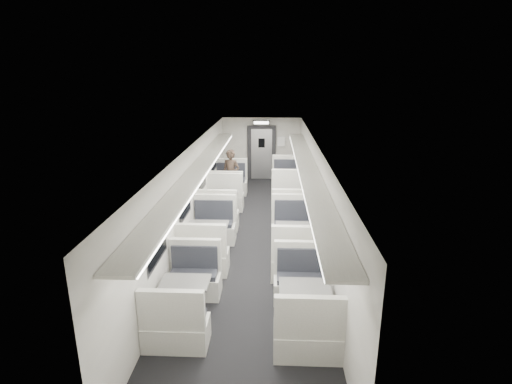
# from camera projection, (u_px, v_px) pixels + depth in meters

# --- Properties ---
(room) EXTENTS (3.24, 12.24, 2.64)m
(room) POSITION_uv_depth(u_px,v_px,m) (254.00, 194.00, 9.76)
(room) COLOR black
(room) RESTS_ON ground
(booth_left_a) EXTENTS (1.11, 2.25, 1.20)m
(booth_left_a) POSITION_uv_depth(u_px,v_px,m) (228.00, 189.00, 12.98)
(booth_left_a) COLOR #B9BAAE
(booth_left_a) RESTS_ON room
(booth_left_b) EXTENTS (1.07, 2.16, 1.16)m
(booth_left_b) POSITION_uv_depth(u_px,v_px,m) (222.00, 206.00, 11.45)
(booth_left_b) COLOR #B9BAAE
(booth_left_b) RESTS_ON room
(booth_left_c) EXTENTS (1.07, 2.18, 1.16)m
(booth_left_c) POSITION_uv_depth(u_px,v_px,m) (209.00, 240.00, 9.13)
(booth_left_c) COLOR #B9BAAE
(booth_left_c) RESTS_ON room
(booth_left_d) EXTENTS (0.98, 2.00, 1.07)m
(booth_left_d) POSITION_uv_depth(u_px,v_px,m) (186.00, 299.00, 6.80)
(booth_left_d) COLOR #B9BAAE
(booth_left_d) RESTS_ON room
(booth_right_a) EXTENTS (1.17, 2.36, 1.26)m
(booth_right_a) POSITION_uv_depth(u_px,v_px,m) (289.00, 187.00, 13.21)
(booth_right_a) COLOR #B9BAAE
(booth_right_a) RESTS_ON room
(booth_right_b) EXTENTS (1.14, 2.31, 1.23)m
(booth_right_b) POSITION_uv_depth(u_px,v_px,m) (292.00, 206.00, 11.30)
(booth_right_b) COLOR #B9BAAE
(booth_right_b) RESTS_ON room
(booth_right_c) EXTENTS (1.12, 2.27, 1.22)m
(booth_right_c) POSITION_uv_depth(u_px,v_px,m) (296.00, 242.00, 8.94)
(booth_right_c) COLOR #B9BAAE
(booth_right_c) RESTS_ON room
(booth_right_d) EXTENTS (1.01, 2.05, 1.09)m
(booth_right_d) POSITION_uv_depth(u_px,v_px,m) (304.00, 305.00, 6.62)
(booth_right_d) COLOR #B9BAAE
(booth_right_d) RESTS_ON room
(passenger) EXTENTS (0.72, 0.59, 1.70)m
(passenger) POSITION_uv_depth(u_px,v_px,m) (231.00, 176.00, 12.91)
(passenger) COLOR black
(passenger) RESTS_ON room
(window_a) EXTENTS (0.02, 1.18, 0.84)m
(window_a) POSITION_uv_depth(u_px,v_px,m) (214.00, 159.00, 13.03)
(window_a) COLOR black
(window_a) RESTS_ON room
(window_b) EXTENTS (0.02, 1.18, 0.84)m
(window_b) POSITION_uv_depth(u_px,v_px,m) (202.00, 175.00, 10.93)
(window_b) COLOR black
(window_b) RESTS_ON room
(window_c) EXTENTS (0.02, 1.18, 0.84)m
(window_c) POSITION_uv_depth(u_px,v_px,m) (185.00, 200.00, 8.82)
(window_c) COLOR black
(window_c) RESTS_ON room
(window_d) EXTENTS (0.02, 1.18, 0.84)m
(window_d) POSITION_uv_depth(u_px,v_px,m) (157.00, 240.00, 6.72)
(window_d) COLOR black
(window_d) RESTS_ON room
(luggage_rack_left) EXTENTS (0.46, 10.40, 0.09)m
(luggage_rack_left) POSITION_uv_depth(u_px,v_px,m) (200.00, 168.00, 9.32)
(luggage_rack_left) COLOR #B9BAAE
(luggage_rack_left) RESTS_ON room
(luggage_rack_right) EXTENTS (0.46, 10.40, 0.09)m
(luggage_rack_right) POSITION_uv_depth(u_px,v_px,m) (307.00, 169.00, 9.21)
(luggage_rack_right) COLOR #B9BAAE
(luggage_rack_right) RESTS_ON room
(vestibule_door) EXTENTS (1.10, 0.13, 2.10)m
(vestibule_door) POSITION_uv_depth(u_px,v_px,m) (262.00, 153.00, 15.48)
(vestibule_door) COLOR black
(vestibule_door) RESTS_ON room
(exit_sign) EXTENTS (0.62, 0.12, 0.16)m
(exit_sign) POSITION_uv_depth(u_px,v_px,m) (261.00, 123.00, 14.65)
(exit_sign) COLOR black
(exit_sign) RESTS_ON room
(wall_notice) EXTENTS (0.32, 0.02, 0.40)m
(wall_notice) POSITION_uv_depth(u_px,v_px,m) (281.00, 142.00, 15.30)
(wall_notice) COLOR white
(wall_notice) RESTS_ON room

